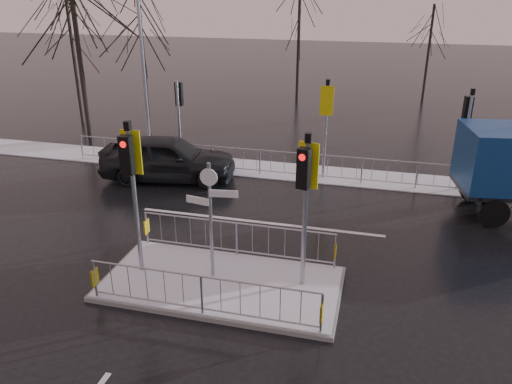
# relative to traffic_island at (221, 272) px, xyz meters

# --- Properties ---
(ground) EXTENTS (120.00, 120.00, 0.00)m
(ground) POSITION_rel_traffic_island_xyz_m (0.01, -0.01, -0.39)
(ground) COLOR black
(ground) RESTS_ON ground
(snow_verge) EXTENTS (30.00, 2.00, 0.04)m
(snow_verge) POSITION_rel_traffic_island_xyz_m (0.01, 8.59, -0.37)
(snow_verge) COLOR white
(snow_verge) RESTS_ON ground
(lane_markings) EXTENTS (8.00, 11.38, 0.01)m
(lane_markings) POSITION_rel_traffic_island_xyz_m (0.01, -0.34, -0.39)
(lane_markings) COLOR silver
(lane_markings) RESTS_ON ground
(traffic_island) EXTENTS (6.00, 3.04, 4.15)m
(traffic_island) POSITION_rel_traffic_island_xyz_m (0.00, 0.00, 0.00)
(traffic_island) COLOR slate
(traffic_island) RESTS_ON ground
(far_kerb_fixtures) EXTENTS (18.00, 0.65, 3.83)m
(far_kerb_fixtures) POSITION_rel_traffic_island_xyz_m (0.31, 8.08, 0.63)
(far_kerb_fixtures) COLOR #9397A1
(far_kerb_fixtures) RESTS_ON ground
(car_far_lane) EXTENTS (5.44, 2.88, 1.76)m
(car_far_lane) POSITION_rel_traffic_island_xyz_m (-4.30, 6.63, 0.49)
(car_far_lane) COLOR black
(car_far_lane) RESTS_ON ground
(tree_near_a) EXTENTS (4.75, 4.75, 8.97)m
(tree_near_a) POSITION_rel_traffic_island_xyz_m (-10.49, 10.99, 5.72)
(tree_near_a) COLOR black
(tree_near_a) RESTS_ON ground
(tree_near_b) EXTENTS (4.00, 4.00, 7.55)m
(tree_near_b) POSITION_rel_traffic_island_xyz_m (-7.99, 12.49, 4.76)
(tree_near_b) COLOR black
(tree_near_b) RESTS_ON ground
(tree_near_c) EXTENTS (3.50, 3.50, 6.61)m
(tree_near_c) POSITION_rel_traffic_island_xyz_m (-12.49, 13.49, 4.11)
(tree_near_c) COLOR black
(tree_near_c) RESTS_ON ground
(tree_far_a) EXTENTS (3.75, 3.75, 7.08)m
(tree_far_a) POSITION_rel_traffic_island_xyz_m (-1.99, 21.99, 4.43)
(tree_far_a) COLOR black
(tree_far_a) RESTS_ON ground
(tree_far_b) EXTENTS (3.25, 3.25, 6.14)m
(tree_far_b) POSITION_rel_traffic_island_xyz_m (6.01, 23.99, 3.79)
(tree_far_b) COLOR black
(tree_far_b) RESTS_ON ground
(street_lamp_left) EXTENTS (1.25, 0.18, 8.20)m
(street_lamp_left) POSITION_rel_traffic_island_xyz_m (-6.42, 9.49, 4.10)
(street_lamp_left) COLOR #9397A1
(street_lamp_left) RESTS_ON ground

